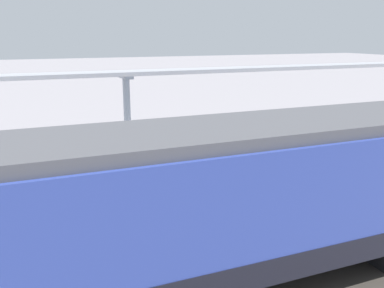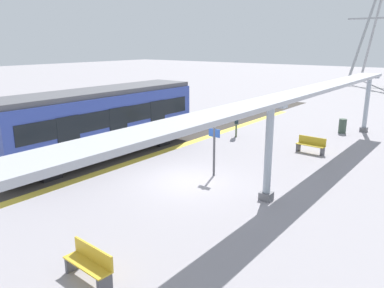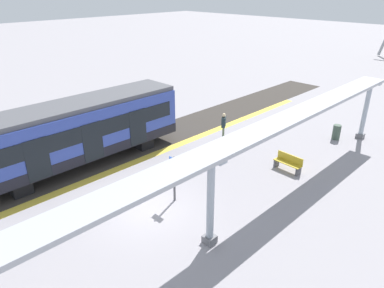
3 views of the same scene
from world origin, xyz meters
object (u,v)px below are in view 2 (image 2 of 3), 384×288
(canopy_pillar_third, at_px, (367,104))
(trash_bin, at_px, (342,126))
(canopy_pillar_second, at_px, (268,152))
(bench_near_end, at_px, (90,263))
(passenger_waiting_near_edge, at_px, (236,120))
(bench_mid_platform, at_px, (311,145))
(platform_info_sign, at_px, (214,147))
(train_near_carriage, at_px, (101,122))

(canopy_pillar_third, xyz_separation_m, trash_bin, (-1.02, -1.28, -1.38))
(canopy_pillar_second, distance_m, bench_near_end, 7.38)
(bench_near_end, bearing_deg, passenger_waiting_near_edge, 107.72)
(canopy_pillar_third, bearing_deg, passenger_waiting_near_edge, -133.58)
(bench_mid_platform, bearing_deg, trash_bin, 90.52)
(bench_mid_platform, relative_size, trash_bin, 1.62)
(bench_near_end, bearing_deg, canopy_pillar_second, 80.32)
(platform_info_sign, relative_size, passenger_waiting_near_edge, 1.27)
(trash_bin, bearing_deg, bench_near_end, -90.56)
(platform_info_sign, bearing_deg, passenger_waiting_near_edge, 113.37)
(passenger_waiting_near_edge, bearing_deg, platform_info_sign, -66.63)
(canopy_pillar_second, bearing_deg, passenger_waiting_near_edge, 127.40)
(canopy_pillar_third, relative_size, bench_mid_platform, 2.40)
(bench_near_end, relative_size, passenger_waiting_near_edge, 0.88)
(train_near_carriage, relative_size, bench_mid_platform, 7.44)
(platform_info_sign, bearing_deg, trash_bin, 80.31)
(canopy_pillar_second, xyz_separation_m, canopy_pillar_third, (0.00, 14.20, 0.00))
(train_near_carriage, relative_size, passenger_waiting_near_edge, 6.53)
(platform_info_sign, bearing_deg, train_near_carriage, -170.47)
(canopy_pillar_third, bearing_deg, bench_mid_platform, -97.87)
(canopy_pillar_second, bearing_deg, trash_bin, 94.53)
(bench_mid_platform, relative_size, platform_info_sign, 0.69)
(canopy_pillar_second, distance_m, canopy_pillar_third, 14.20)
(bench_mid_platform, distance_m, platform_info_sign, 6.56)
(train_near_carriage, height_order, platform_info_sign, train_near_carriage)
(canopy_pillar_third, distance_m, platform_info_sign, 13.54)
(train_near_carriage, height_order, canopy_pillar_second, canopy_pillar_second)
(trash_bin, relative_size, platform_info_sign, 0.43)
(bench_mid_platform, height_order, passenger_waiting_near_edge, passenger_waiting_near_edge)
(train_near_carriage, relative_size, canopy_pillar_second, 3.10)
(train_near_carriage, bearing_deg, platform_info_sign, 9.53)
(trash_bin, height_order, passenger_waiting_near_edge, passenger_waiting_near_edge)
(passenger_waiting_near_edge, bearing_deg, canopy_pillar_second, -52.60)
(canopy_pillar_second, height_order, bench_mid_platform, canopy_pillar_second)
(train_near_carriage, bearing_deg, passenger_waiting_near_edge, 67.64)
(canopy_pillar_third, height_order, platform_info_sign, canopy_pillar_third)
(canopy_pillar_second, bearing_deg, platform_info_sign, 161.62)
(canopy_pillar_third, xyz_separation_m, platform_info_sign, (-3.06, -13.18, -0.52))
(train_near_carriage, distance_m, trash_bin, 15.41)
(platform_info_sign, bearing_deg, canopy_pillar_third, 76.95)
(train_near_carriage, bearing_deg, canopy_pillar_second, 0.17)
(bench_mid_platform, distance_m, trash_bin, 5.75)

